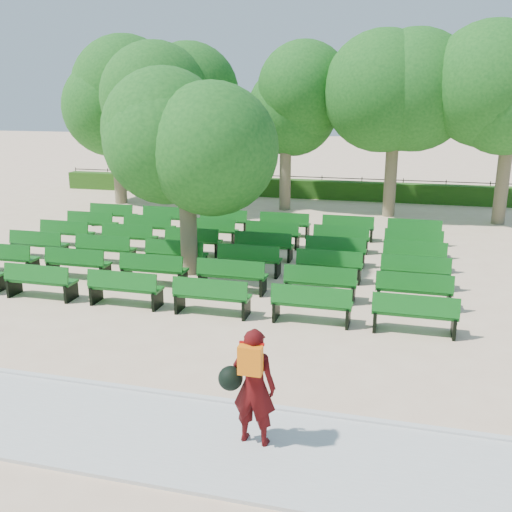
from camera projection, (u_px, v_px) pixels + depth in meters
The scene contains 9 objects.
ground at pixel (212, 281), 15.91m from camera, with size 120.00×120.00×0.00m, color beige.
paving at pixel (62, 421), 9.00m from camera, with size 30.00×2.20×0.06m, color silver.
curb at pixel (99, 385), 10.07m from camera, with size 30.00×0.12×0.10m, color silver.
hedge at pixel (301, 189), 28.84m from camera, with size 26.00×0.70×0.90m, color #255315.
fence at pixel (302, 196), 29.33m from camera, with size 26.00×0.10×1.02m, color black, non-canonical shape.
tree_line at pixel (285, 213), 25.23m from camera, with size 21.80×6.80×7.04m, color #1C5D1A, non-canonical shape.
bench_array at pixel (221, 261), 17.51m from camera, with size 1.82×0.58×1.14m.
tree_among at pixel (186, 140), 15.57m from camera, with size 3.95×3.95×5.62m.
person at pixel (252, 385), 8.16m from camera, with size 0.86×0.53×1.79m.
Camera 1 is at (4.96, -14.34, 4.98)m, focal length 40.00 mm.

